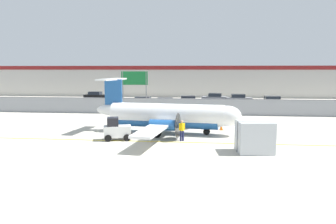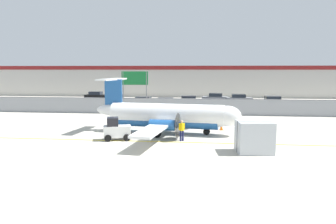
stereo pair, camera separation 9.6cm
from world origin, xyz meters
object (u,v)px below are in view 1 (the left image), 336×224
Objects in this scene: parked_car_3 at (164,103)px; parked_car_5 at (214,98)px; traffic_cone_near_right at (221,127)px; parked_car_7 at (271,101)px; ground_crew_worker at (182,129)px; cargo_container at (255,137)px; parked_car_4 at (189,101)px; highway_sign at (134,82)px; parked_car_2 at (142,102)px; commuter_airplane at (169,116)px; parked_car_6 at (239,99)px; parked_car_1 at (116,99)px; baggage_tug at (117,130)px; traffic_cone_near_left at (155,124)px; parked_car_0 at (96,96)px.

parked_car_5 is (7.53, 9.85, 0.00)m from parked_car_3.
parked_car_7 reaches higher than traffic_cone_near_right.
cargo_container is at bearing -150.29° from ground_crew_worker.
cargo_container reaches higher than parked_car_3.
highway_sign is (-7.00, -7.36, 3.24)m from parked_car_4.
ground_crew_worker and parked_car_5 have the same top height.
parked_car_2 is 1.00× the size of parked_car_3.
parked_car_4 is at bearing 95.59° from commuter_airplane.
traffic_cone_near_right is 24.11m from parked_car_6.
parked_car_1 is 0.97× the size of parked_car_5.
commuter_airplane reaches higher than parked_car_2.
parked_car_2 is at bearing 122.65° from traffic_cone_near_right.
ground_crew_worker is at bearing 98.56° from parked_car_3.
parked_car_6 is (20.04, 3.00, 0.00)m from parked_car_1.
baggage_tug is at bearing -114.17° from parked_car_6.
parked_car_4 is (6.92, 2.38, 0.00)m from parked_car_2.
parked_car_7 is at bearing 154.34° from parked_car_5.
parked_car_6 is (14.99, 6.72, 0.00)m from parked_car_2.
traffic_cone_near_left is 30.67m from parked_car_0.
parked_car_3 is 1.01× the size of parked_car_6.
parked_car_0 is at bearing -41.64° from parked_car_2.
commuter_airplane reaches higher than parked_car_4.
parked_car_4 is (11.96, -1.34, 0.00)m from parked_car_1.
commuter_airplane is at bearing -109.35° from parked_car_6.
highway_sign is at bearing 42.32° from parked_car_3.
parked_car_6 is (12.89, 29.18, 0.04)m from baggage_tug.
ground_crew_worker is at bearing -59.15° from commuter_airplane.
parked_car_4 is at bearing -28.58° from ground_crew_worker.
commuter_airplane reaches higher than parked_car_6.
parked_car_4 is at bearing 82.49° from traffic_cone_near_left.
ground_crew_worker and parked_car_7 have the same top height.
parked_car_3 is at bearing 93.49° from traffic_cone_near_left.
parked_car_4 is at bearing 61.22° from parked_car_5.
baggage_tug is 5.36m from ground_crew_worker.
parked_car_3 is at bearing -30.65° from parked_car_1.
parked_car_0 is 19.26m from parked_car_4.
cargo_container reaches higher than parked_car_5.
baggage_tug is at bearing -74.30° from parked_car_1.
traffic_cone_near_right is 16.76m from highway_sign.
baggage_tug reaches higher than parked_car_7.
traffic_cone_near_right is 26.19m from parked_car_1.
baggage_tug is 0.58× the size of parked_car_5.
traffic_cone_near_left is at bearing 174.71° from traffic_cone_near_right.
ground_crew_worker is at bearing -104.90° from parked_car_6.
parked_car_3 and parked_car_4 have the same top height.
ground_crew_worker is 37.23m from parked_car_0.
cargo_container is 4.08× the size of traffic_cone_near_left.
parked_car_3 is 14.08m from parked_car_6.
parked_car_2 is at bearing 6.39° from parked_car_7.
traffic_cone_near_left is at bearing 130.05° from commuter_airplane.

